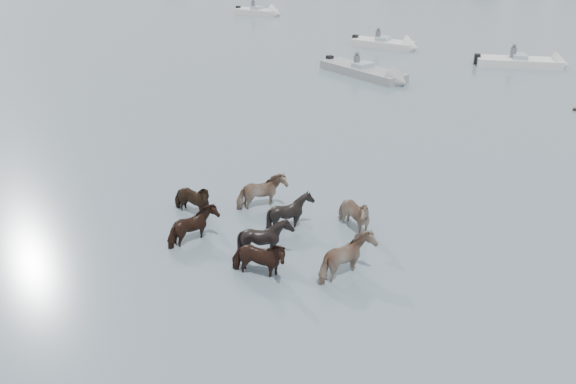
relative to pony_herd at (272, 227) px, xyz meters
The scene contains 6 objects.
ground 2.68m from the pony_herd, 126.57° to the right, with size 400.00×400.00×0.00m, color #495A69.
pony_herd is the anchor object (origin of this frame).
motorboat_a 27.14m from the pony_herd, 105.95° to the left, with size 4.86×1.74×1.92m.
motorboat_b 18.82m from the pony_herd, 106.15° to the left, with size 6.25×3.47×1.92m.
motorboat_c 25.80m from the pony_herd, 85.98° to the left, with size 5.58×3.51×1.92m.
motorboat_f 40.55m from the pony_herd, 124.92° to the left, with size 4.63×2.13×1.92m.
Camera 1 is at (9.67, -9.79, 8.49)m, focal length 36.13 mm.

